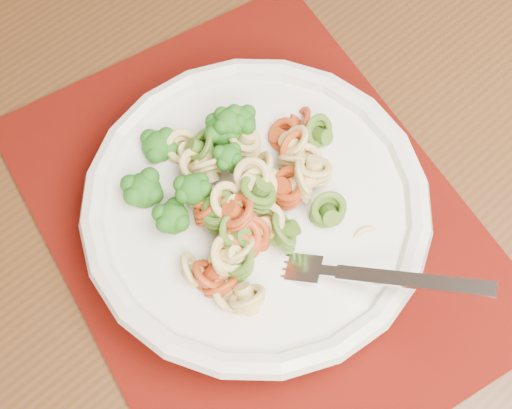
% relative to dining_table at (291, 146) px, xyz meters
% --- Properties ---
extents(dining_table, '(1.82, 1.49, 0.70)m').
position_rel_dining_table_xyz_m(dining_table, '(0.00, 0.00, 0.00)').
color(dining_table, '#4E2C16').
rests_on(dining_table, ground).
extents(placemat, '(0.51, 0.48, 0.00)m').
position_rel_dining_table_xyz_m(placemat, '(0.03, -0.12, 0.08)').
color(placemat, '#501003').
rests_on(placemat, dining_table).
extents(pasta_bowl, '(0.27, 0.27, 0.05)m').
position_rel_dining_table_xyz_m(pasta_bowl, '(0.03, -0.12, 0.11)').
color(pasta_bowl, white).
rests_on(pasta_bowl, placemat).
extents(pasta_broccoli_heap, '(0.23, 0.23, 0.06)m').
position_rel_dining_table_xyz_m(pasta_broccoli_heap, '(0.03, -0.12, 0.13)').
color(pasta_broccoli_heap, tan).
rests_on(pasta_broccoli_heap, pasta_bowl).
extents(fork, '(0.18, 0.07, 0.08)m').
position_rel_dining_table_xyz_m(fork, '(0.08, -0.16, 0.13)').
color(fork, silver).
rests_on(fork, pasta_bowl).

